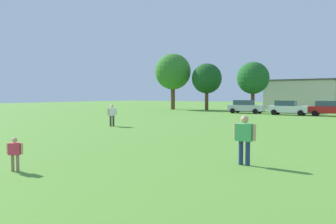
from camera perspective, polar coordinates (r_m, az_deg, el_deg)
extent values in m
plane|color=#568C33|center=(32.99, 13.79, -1.22)|extent=(160.00, 160.00, 0.00)
cylinder|color=#8C7259|center=(11.35, -24.92, -7.87)|extent=(0.10, 0.10, 0.51)
cylinder|color=#8C7259|center=(11.29, -24.20, -7.91)|extent=(0.10, 0.10, 0.51)
cube|color=#D8334C|center=(11.25, -24.61, -5.72)|extent=(0.39, 0.35, 0.36)
cylinder|color=tan|center=(11.33, -25.59, -5.63)|extent=(0.07, 0.07, 0.34)
cylinder|color=tan|center=(11.16, -23.62, -5.71)|extent=(0.07, 0.07, 0.34)
sphere|color=tan|center=(11.21, -24.64, -4.36)|extent=(0.16, 0.16, 0.16)
cylinder|color=navy|center=(11.50, 12.29, -6.77)|extent=(0.15, 0.15, 0.80)
cylinder|color=navy|center=(11.40, 13.41, -6.87)|extent=(0.15, 0.15, 0.80)
cube|color=#4CB266|center=(11.35, 12.89, -3.40)|extent=(0.56, 0.34, 0.57)
cylinder|color=tan|center=(11.49, 11.37, -3.23)|extent=(0.12, 0.12, 0.54)
cylinder|color=tan|center=(11.22, 14.45, -3.41)|extent=(0.12, 0.12, 0.54)
sphere|color=tan|center=(11.32, 12.91, -1.24)|extent=(0.25, 0.25, 0.25)
cylinder|color=#3F3833|center=(25.18, -9.74, -1.52)|extent=(0.15, 0.15, 0.80)
cylinder|color=#3F3833|center=(25.30, -9.27, -1.49)|extent=(0.15, 0.15, 0.80)
cube|color=white|center=(25.20, -9.52, 0.04)|extent=(0.45, 0.60, 0.56)
cylinder|color=beige|center=(25.04, -10.18, 0.05)|extent=(0.12, 0.12, 0.53)
cylinder|color=beige|center=(25.36, -8.87, 0.10)|extent=(0.12, 0.12, 0.53)
sphere|color=beige|center=(25.18, -9.53, 1.01)|extent=(0.25, 0.25, 0.25)
cube|color=silver|center=(43.57, 13.15, 0.69)|extent=(4.30, 1.80, 0.76)
cube|color=#334756|center=(43.67, 12.73, 1.60)|extent=(2.24, 1.58, 0.60)
cylinder|color=black|center=(43.99, 15.32, 0.19)|extent=(0.64, 0.22, 0.64)
cylinder|color=black|center=(42.28, 14.62, 0.10)|extent=(0.64, 0.22, 0.64)
cylinder|color=black|center=(44.93, 11.75, 0.29)|extent=(0.64, 0.22, 0.64)
cylinder|color=black|center=(43.25, 10.92, 0.20)|extent=(0.64, 0.22, 0.64)
cube|color=white|center=(41.24, 19.87, 0.48)|extent=(4.30, 1.80, 0.76)
cube|color=#334756|center=(41.29, 19.42, 1.43)|extent=(2.24, 1.58, 0.60)
cylinder|color=black|center=(41.85, 22.08, -0.05)|extent=(0.64, 0.22, 0.64)
cylinder|color=black|center=(40.08, 21.62, -0.16)|extent=(0.64, 0.22, 0.64)
cylinder|color=black|center=(42.46, 18.19, 0.06)|extent=(0.64, 0.22, 0.64)
cylinder|color=black|center=(40.72, 17.58, -0.05)|extent=(0.64, 0.22, 0.64)
cube|color=red|center=(40.99, 25.90, 0.34)|extent=(4.30, 1.80, 0.76)
cube|color=#334756|center=(41.01, 25.44, 1.31)|extent=(2.24, 1.58, 0.60)
cylinder|color=black|center=(42.08, 24.04, -0.07)|extent=(0.64, 0.22, 0.64)
cylinder|color=black|center=(40.31, 23.68, -0.19)|extent=(0.64, 0.22, 0.64)
cylinder|color=brown|center=(53.91, 0.83, 2.37)|extent=(0.67, 0.67, 3.64)
sphere|color=#337528|center=(54.03, 0.84, 6.89)|extent=(5.74, 5.74, 5.74)
cylinder|color=brown|center=(51.83, 6.59, 1.93)|extent=(0.54, 0.54, 2.91)
sphere|color=#194C1E|center=(51.88, 6.62, 5.70)|extent=(4.60, 4.60, 4.60)
cylinder|color=brown|center=(47.98, 14.21, 1.72)|extent=(0.52, 0.52, 2.81)
sphere|color=#1E5B23|center=(48.03, 14.26, 5.65)|extent=(4.43, 4.43, 4.43)
cube|color=beige|center=(58.81, 21.65, 2.66)|extent=(10.38, 6.63, 4.56)
cube|color=#4C4742|center=(58.85, 21.70, 5.00)|extent=(10.80, 6.89, 0.24)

